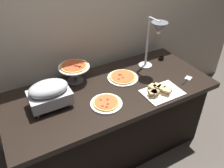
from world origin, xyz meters
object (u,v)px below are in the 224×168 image
at_px(chafing_dish, 49,93).
at_px(sauce_cup_near, 161,58).
at_px(pizza_plate_front, 106,103).
at_px(serving_spatula, 187,80).
at_px(pizza_plate_center, 123,77).
at_px(pizza_plate_raised_stand, 74,68).
at_px(sandwich_platter, 160,91).
at_px(heat_lamp, 157,33).

xyz_separation_m(chafing_dish, sauce_cup_near, (1.29, 0.18, -0.12)).
bearing_deg(chafing_dish, pizza_plate_front, -26.27).
bearing_deg(serving_spatula, pizza_plate_center, 148.24).
xyz_separation_m(pizza_plate_center, pizza_plate_raised_stand, (-0.41, 0.18, 0.13)).
distance_m(chafing_dish, sandwich_platter, 0.94).
xyz_separation_m(pizza_plate_raised_stand, sauce_cup_near, (0.98, -0.07, -0.12)).
bearing_deg(sauce_cup_near, pizza_plate_front, -156.73).
distance_m(heat_lamp, sandwich_platter, 0.54).
bearing_deg(sauce_cup_near, pizza_plate_center, -168.37).
xyz_separation_m(chafing_dish, pizza_plate_center, (0.72, 0.06, -0.12)).
bearing_deg(serving_spatula, pizza_plate_raised_stand, 151.59).
distance_m(pizza_plate_front, pizza_plate_center, 0.41).
xyz_separation_m(heat_lamp, sauce_cup_near, (0.23, 0.14, -0.39)).
bearing_deg(pizza_plate_raised_stand, pizza_plate_center, -23.90).
bearing_deg(pizza_plate_center, pizza_plate_front, -140.50).
height_order(pizza_plate_front, pizza_plate_raised_stand, pizza_plate_raised_stand).
bearing_deg(sandwich_platter, sauce_cup_near, 49.92).
relative_size(pizza_plate_front, sandwich_platter, 0.78).
bearing_deg(pizza_plate_raised_stand, serving_spatula, -28.41).
bearing_deg(serving_spatula, sandwich_platter, -173.86).
height_order(chafing_dish, sandwich_platter, chafing_dish).
xyz_separation_m(sauce_cup_near, serving_spatula, (-0.04, -0.44, -0.02)).
xyz_separation_m(pizza_plate_center, sauce_cup_near, (0.56, 0.12, 0.01)).
xyz_separation_m(pizza_plate_raised_stand, serving_spatula, (0.94, -0.51, -0.14)).
height_order(chafing_dish, sauce_cup_near, chafing_dish).
relative_size(heat_lamp, sandwich_platter, 1.52).
distance_m(chafing_dish, sauce_cup_near, 1.30).
distance_m(chafing_dish, pizza_plate_raised_stand, 0.40).
relative_size(pizza_plate_center, sauce_cup_near, 4.89).
distance_m(sandwich_platter, sauce_cup_near, 0.62).
relative_size(heat_lamp, pizza_plate_front, 1.97).
height_order(heat_lamp, sandwich_platter, heat_lamp).
relative_size(chafing_dish, pizza_plate_raised_stand, 1.15).
bearing_deg(heat_lamp, pizza_plate_front, -160.08).
relative_size(pizza_plate_center, serving_spatula, 1.75).
xyz_separation_m(heat_lamp, serving_spatula, (0.19, -0.29, -0.41)).
distance_m(pizza_plate_raised_stand, sauce_cup_near, 0.99).
height_order(sandwich_platter, sauce_cup_near, sandwich_platter).
bearing_deg(sauce_cup_near, heat_lamp, -148.10).
distance_m(pizza_plate_raised_stand, serving_spatula, 1.07).
distance_m(pizza_plate_front, sauce_cup_near, 0.96).
bearing_deg(heat_lamp, pizza_plate_raised_stand, 164.23).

